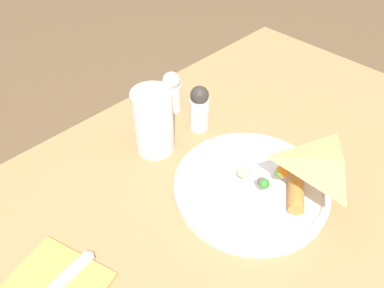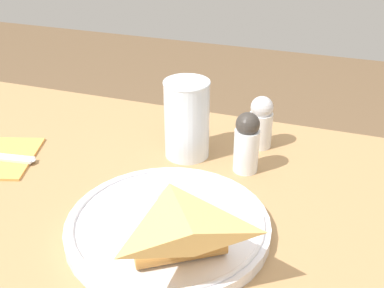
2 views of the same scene
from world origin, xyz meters
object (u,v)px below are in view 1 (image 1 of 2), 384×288
at_px(dining_table, 221,231).
at_px(milk_glass, 154,123).
at_px(plate_pizza, 254,185).
at_px(pepper_shaker, 199,108).
at_px(salt_shaker, 172,91).

xyz_separation_m(dining_table, milk_glass, (-0.01, 0.16, 0.18)).
relative_size(dining_table, milk_glass, 8.66).
height_order(dining_table, plate_pizza, plate_pizza).
bearing_deg(plate_pizza, milk_glass, 103.32).
bearing_deg(plate_pizza, pepper_shaker, 73.34).
height_order(plate_pizza, salt_shaker, salt_shaker).
height_order(dining_table, milk_glass, milk_glass).
height_order(plate_pizza, pepper_shaker, pepper_shaker).
relative_size(dining_table, pepper_shaker, 11.35).
xyz_separation_m(milk_glass, pepper_shaker, (0.10, -0.02, -0.01)).
bearing_deg(dining_table, salt_shaker, 68.36).
relative_size(milk_glass, pepper_shaker, 1.31).
distance_m(milk_glass, salt_shaker, 0.12).
bearing_deg(salt_shaker, milk_glass, -147.58).
distance_m(dining_table, salt_shaker, 0.29).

